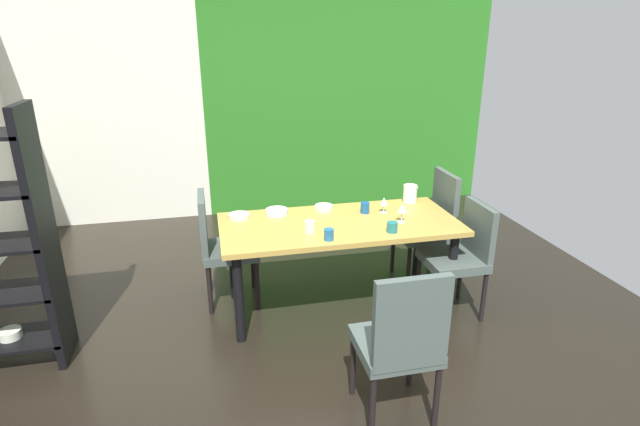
{
  "coord_description": "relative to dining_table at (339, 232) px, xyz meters",
  "views": [
    {
      "loc": [
        -0.68,
        -2.93,
        2.16
      ],
      "look_at": [
        0.11,
        0.53,
        0.85
      ],
      "focal_mm": 28.0,
      "sensor_mm": 36.0,
      "label": 1
    }
  ],
  "objects": [
    {
      "name": "serving_bowl_front",
      "position": [
        -0.76,
        0.26,
        0.1
      ],
      "size": [
        0.17,
        0.17,
        0.04
      ],
      "primitive_type": "cylinder",
      "color": "beige",
      "rests_on": "dining_table"
    },
    {
      "name": "wine_glass_center",
      "position": [
        0.41,
        0.13,
        0.18
      ],
      "size": [
        0.07,
        0.07,
        0.13
      ],
      "color": "silver",
      "rests_on": "dining_table"
    },
    {
      "name": "dining_table",
      "position": [
        0.0,
        0.0,
        0.0
      ],
      "size": [
        1.86,
        0.85,
        0.74
      ],
      "color": "#BA9643",
      "rests_on": "ground_plane"
    },
    {
      "name": "serving_bowl_near_shelf",
      "position": [
        -0.06,
        0.3,
        0.11
      ],
      "size": [
        0.15,
        0.15,
        0.04
      ],
      "primitive_type": "cylinder",
      "color": "beige",
      "rests_on": "dining_table"
    },
    {
      "name": "chair_left_far",
      "position": [
        -0.92,
        0.29,
        -0.13
      ],
      "size": [
        0.44,
        0.44,
        0.94
      ],
      "rotation": [
        0.0,
        0.0,
        -1.57
      ],
      "color": "#46534E",
      "rests_on": "ground_plane"
    },
    {
      "name": "back_panel_interior",
      "position": [
        -2.05,
        2.5,
        0.71
      ],
      "size": [
        2.15,
        0.1,
        2.73
      ],
      "primitive_type": "cube",
      "color": "silver",
      "rests_on": "ground_plane"
    },
    {
      "name": "cup_north",
      "position": [
        -0.17,
        -0.32,
        0.13
      ],
      "size": [
        0.07,
        0.07,
        0.08
      ],
      "primitive_type": "cylinder",
      "color": "#235E8E",
      "rests_on": "dining_table"
    },
    {
      "name": "garden_window_panel",
      "position": [
        0.8,
        2.5,
        0.71
      ],
      "size": [
        3.54,
        0.1,
        2.73
      ],
      "primitive_type": "cube",
      "color": "#297420",
      "rests_on": "ground_plane"
    },
    {
      "name": "cup_right",
      "position": [
        -0.27,
        -0.15,
        0.13
      ],
      "size": [
        0.08,
        0.08,
        0.09
      ],
      "primitive_type": "cylinder",
      "color": "silver",
      "rests_on": "dining_table"
    },
    {
      "name": "pitcher_near_window",
      "position": [
        0.73,
        0.34,
        0.16
      ],
      "size": [
        0.13,
        0.12,
        0.15
      ],
      "color": "white",
      "rests_on": "dining_table"
    },
    {
      "name": "chair_right_far",
      "position": [
        0.93,
        0.29,
        -0.11
      ],
      "size": [
        0.44,
        0.44,
        1.0
      ],
      "rotation": [
        0.0,
        0.0,
        1.57
      ],
      "color": "#46534E",
      "rests_on": "ground_plane"
    },
    {
      "name": "cup_east",
      "position": [
        0.26,
        0.15,
        0.13
      ],
      "size": [
        0.07,
        0.07,
        0.09
      ],
      "primitive_type": "cylinder",
      "color": "#184E8A",
      "rests_on": "dining_table"
    },
    {
      "name": "chair_head_near",
      "position": [
        -0.0,
        -1.33,
        -0.11
      ],
      "size": [
        0.44,
        0.44,
        0.99
      ],
      "color": "#46534E",
      "rests_on": "ground_plane"
    },
    {
      "name": "serving_bowl_left",
      "position": [
        -0.45,
        0.29,
        0.11
      ],
      "size": [
        0.18,
        0.18,
        0.04
      ],
      "primitive_type": "cylinder",
      "color": "silver",
      "rests_on": "dining_table"
    },
    {
      "name": "ground_plane",
      "position": [
        -0.28,
        -0.58,
        -0.67
      ],
      "size": [
        5.69,
        6.26,
        0.02
      ],
      "primitive_type": "cube",
      "color": "black"
    },
    {
      "name": "cup_west",
      "position": [
        0.33,
        -0.29,
        0.13
      ],
      "size": [
        0.08,
        0.08,
        0.08
      ],
      "primitive_type": "cylinder",
      "color": "#216D71",
      "rests_on": "dining_table"
    },
    {
      "name": "wine_glass_south",
      "position": [
        0.47,
        -0.11,
        0.2
      ],
      "size": [
        0.07,
        0.07,
        0.15
      ],
      "color": "silver",
      "rests_on": "dining_table"
    },
    {
      "name": "chair_right_near",
      "position": [
        0.92,
        -0.29,
        -0.14
      ],
      "size": [
        0.44,
        0.44,
        0.91
      ],
      "rotation": [
        0.0,
        0.0,
        1.57
      ],
      "color": "#46534E",
      "rests_on": "ground_plane"
    }
  ]
}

